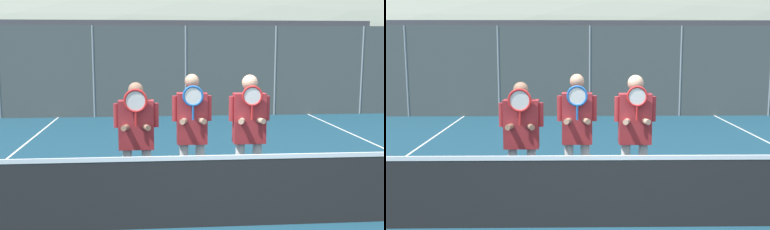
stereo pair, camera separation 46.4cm
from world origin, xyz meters
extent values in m
plane|color=navy|center=(0.00, 0.00, 0.00)|extent=(120.00, 120.00, 0.00)
ellipsoid|color=gray|center=(0.00, 62.45, 0.00)|extent=(116.82, 64.90, 22.72)
cube|color=beige|center=(-0.15, 18.30, 1.47)|extent=(17.37, 5.00, 2.93)
cube|color=#4C4C51|center=(-0.15, 18.30, 3.11)|extent=(17.87, 5.50, 0.36)
cylinder|color=gray|center=(-5.73, 9.37, 1.42)|extent=(0.06, 0.06, 2.84)
cylinder|color=gray|center=(-2.87, 9.37, 1.42)|extent=(0.06, 0.06, 2.84)
cylinder|color=gray|center=(0.00, 9.37, 1.42)|extent=(0.06, 0.06, 2.84)
cylinder|color=gray|center=(2.87, 9.37, 1.42)|extent=(0.06, 0.06, 2.84)
cube|color=#4C5451|center=(0.00, 9.37, 1.42)|extent=(17.19, 0.02, 2.84)
cube|color=black|center=(0.00, 0.00, 0.44)|extent=(10.55, 0.02, 0.87)
cube|color=white|center=(0.00, 0.00, 0.89)|extent=(10.55, 0.03, 0.06)
cube|color=white|center=(-3.99, 3.00, 0.00)|extent=(0.05, 16.00, 0.01)
cylinder|color=white|center=(-1.44, 0.80, 0.42)|extent=(0.13, 0.13, 0.85)
cylinder|color=white|center=(-1.17, 0.80, 0.42)|extent=(0.13, 0.13, 0.85)
cube|color=maroon|center=(-1.31, 0.80, 1.18)|extent=(0.48, 0.22, 0.67)
sphere|color=#997056|center=(-1.31, 0.80, 1.66)|extent=(0.20, 0.20, 0.20)
cylinder|color=maroon|center=(-1.57, 0.80, 1.31)|extent=(0.08, 0.08, 0.33)
cylinder|color=maroon|center=(-1.04, 0.80, 1.31)|extent=(0.08, 0.08, 0.33)
cylinder|color=#997056|center=(-1.43, 0.71, 1.17)|extent=(0.16, 0.27, 0.08)
cylinder|color=#997056|center=(-1.19, 0.71, 1.17)|extent=(0.16, 0.27, 0.08)
cylinder|color=red|center=(-1.31, 0.62, 1.29)|extent=(0.03, 0.03, 0.20)
torus|color=red|center=(-1.31, 0.62, 1.53)|extent=(0.32, 0.03, 0.32)
cylinder|color=silver|center=(-1.31, 0.62, 1.53)|extent=(0.27, 0.00, 0.27)
cylinder|color=white|center=(-0.65, 0.85, 0.45)|extent=(0.13, 0.13, 0.90)
cylinder|color=white|center=(-0.42, 0.85, 0.45)|extent=(0.13, 0.13, 0.90)
cube|color=maroon|center=(-0.54, 0.85, 1.25)|extent=(0.42, 0.22, 0.71)
sphere|color=tan|center=(-0.54, 0.85, 1.77)|extent=(0.20, 0.20, 0.20)
cylinder|color=maroon|center=(-0.77, 0.85, 1.39)|extent=(0.08, 0.08, 0.35)
cylinder|color=maroon|center=(-0.30, 0.85, 1.39)|extent=(0.08, 0.08, 0.35)
cylinder|color=tan|center=(-0.64, 0.76, 1.24)|extent=(0.16, 0.27, 0.08)
cylinder|color=tan|center=(-0.43, 0.76, 1.24)|extent=(0.16, 0.27, 0.08)
cylinder|color=#1E5BAD|center=(-0.54, 0.67, 1.36)|extent=(0.03, 0.03, 0.20)
torus|color=#1E5BAD|center=(-0.54, 0.67, 1.59)|extent=(0.29, 0.03, 0.29)
cylinder|color=silver|center=(-0.54, 0.67, 1.59)|extent=(0.24, 0.00, 0.24)
cylinder|color=white|center=(0.15, 0.86, 0.45)|extent=(0.13, 0.13, 0.89)
cylinder|color=white|center=(0.40, 0.86, 0.45)|extent=(0.13, 0.13, 0.89)
cube|color=maroon|center=(0.27, 0.86, 1.24)|extent=(0.45, 0.22, 0.71)
sphere|color=tan|center=(0.27, 0.86, 1.75)|extent=(0.22, 0.22, 0.22)
cylinder|color=maroon|center=(0.03, 0.86, 1.38)|extent=(0.08, 0.08, 0.35)
cylinder|color=maroon|center=(0.52, 0.86, 1.38)|extent=(0.08, 0.08, 0.35)
cylinder|color=tan|center=(0.16, 0.77, 1.23)|extent=(0.16, 0.27, 0.08)
cylinder|color=tan|center=(0.39, 0.77, 1.23)|extent=(0.16, 0.27, 0.08)
cylinder|color=red|center=(0.27, 0.68, 1.35)|extent=(0.03, 0.03, 0.20)
torus|color=red|center=(0.27, 0.68, 1.58)|extent=(0.29, 0.03, 0.29)
cylinder|color=silver|center=(0.27, 0.68, 1.58)|extent=(0.24, 0.00, 0.24)
cube|color=silver|center=(-4.98, 12.34, 0.70)|extent=(4.02, 1.83, 0.80)
cube|color=#2D3842|center=(-4.98, 12.34, 1.42)|extent=(2.21, 1.69, 0.65)
cylinder|color=black|center=(-3.67, 11.41, 0.30)|extent=(0.60, 0.16, 0.60)
cylinder|color=black|center=(-3.67, 13.28, 0.30)|extent=(0.60, 0.16, 0.60)
cylinder|color=black|center=(-6.29, 11.41, 0.30)|extent=(0.60, 0.16, 0.60)
cylinder|color=black|center=(-6.29, 13.28, 0.30)|extent=(0.60, 0.16, 0.60)
cube|color=#B2B7BC|center=(-0.09, 12.69, 0.74)|extent=(4.16, 1.87, 0.88)
cube|color=#2D3842|center=(-0.09, 12.69, 1.54)|extent=(2.29, 1.72, 0.72)
cylinder|color=black|center=(1.26, 11.74, 0.30)|extent=(0.60, 0.16, 0.60)
cylinder|color=black|center=(1.26, 13.65, 0.30)|extent=(0.60, 0.16, 0.60)
cylinder|color=black|center=(-1.45, 11.74, 0.30)|extent=(0.60, 0.16, 0.60)
cylinder|color=black|center=(-1.45, 13.65, 0.30)|extent=(0.60, 0.16, 0.60)
cube|color=silver|center=(4.85, 12.76, 0.71)|extent=(4.16, 1.73, 0.83)
cube|color=#2D3842|center=(4.85, 12.76, 1.46)|extent=(2.29, 1.59, 0.68)
cylinder|color=black|center=(6.20, 11.88, 0.30)|extent=(0.60, 0.16, 0.60)
cylinder|color=black|center=(6.20, 13.64, 0.30)|extent=(0.60, 0.16, 0.60)
cylinder|color=black|center=(3.50, 11.88, 0.30)|extent=(0.60, 0.16, 0.60)
cylinder|color=black|center=(3.50, 13.64, 0.30)|extent=(0.60, 0.16, 0.60)
camera|label=1|loc=(-1.10, -5.74, 2.29)|focal=45.00mm
camera|label=2|loc=(-0.64, -5.76, 2.29)|focal=45.00mm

